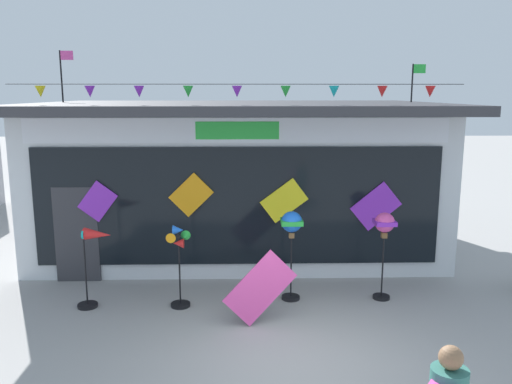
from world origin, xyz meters
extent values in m
plane|color=#9E9B99|center=(0.00, 0.00, 0.00)|extent=(80.00, 80.00, 0.00)
cube|color=silver|center=(-0.84, 6.29, 1.72)|extent=(9.26, 5.58, 3.44)
cube|color=#333338|center=(-0.84, 5.78, 3.54)|extent=(9.66, 6.59, 0.20)
cube|color=silver|center=(-0.84, 3.46, 3.14)|extent=(8.52, 0.08, 0.50)
cube|color=green|center=(-0.84, 3.43, 3.14)|extent=(1.67, 0.04, 0.35)
cube|color=black|center=(-0.84, 3.47, 1.58)|extent=(8.33, 0.06, 2.46)
cube|color=#333338|center=(-4.18, 3.46, 1.00)|extent=(0.90, 0.07, 2.00)
cube|color=purple|center=(-3.69, 3.41, 1.71)|extent=(0.84, 0.03, 0.87)
cube|color=orange|center=(-1.79, 3.41, 1.84)|extent=(0.93, 0.03, 0.92)
cube|color=yellow|center=(0.10, 3.41, 1.71)|extent=(1.00, 0.03, 0.94)
cube|color=purple|center=(2.00, 3.41, 1.58)|extent=(1.08, 0.03, 1.04)
cylinder|color=black|center=(-0.84, 3.29, 4.05)|extent=(8.89, 0.01, 0.01)
cone|color=yellow|center=(-4.63, 3.29, 3.91)|extent=(0.20, 0.20, 0.22)
cone|color=purple|center=(-3.68, 3.29, 3.91)|extent=(0.20, 0.20, 0.22)
cone|color=purple|center=(-2.74, 3.29, 3.91)|extent=(0.20, 0.20, 0.22)
cone|color=green|center=(-1.79, 3.29, 3.91)|extent=(0.20, 0.20, 0.22)
cone|color=purple|center=(-0.84, 3.29, 3.91)|extent=(0.20, 0.20, 0.22)
cone|color=green|center=(0.10, 3.29, 3.91)|extent=(0.20, 0.20, 0.22)
cone|color=#19B7BC|center=(1.05, 3.29, 3.91)|extent=(0.20, 0.20, 0.22)
cone|color=red|center=(2.00, 3.29, 3.91)|extent=(0.20, 0.20, 0.22)
cone|color=red|center=(2.94, 3.29, 3.91)|extent=(0.20, 0.20, 0.22)
cylinder|color=black|center=(-5.22, 6.29, 4.27)|extent=(0.04, 0.04, 1.26)
cube|color=#EA4CA3|center=(-5.06, 6.29, 4.78)|extent=(0.32, 0.02, 0.22)
cylinder|color=black|center=(3.54, 6.29, 4.12)|extent=(0.04, 0.04, 0.95)
cube|color=green|center=(3.70, 6.29, 4.47)|extent=(0.32, 0.02, 0.22)
cylinder|color=black|center=(-3.61, 2.08, 0.03)|extent=(0.37, 0.37, 0.06)
cylinder|color=black|center=(-3.61, 2.08, 0.69)|extent=(0.03, 0.03, 1.38)
cone|color=red|center=(-3.35, 2.08, 1.38)|extent=(0.56, 0.33, 0.22)
cylinder|color=#19B7BC|center=(-3.61, 2.08, 1.38)|extent=(0.03, 0.16, 0.16)
cylinder|color=black|center=(-1.90, 2.08, 0.03)|extent=(0.36, 0.36, 0.06)
cylinder|color=black|center=(-1.90, 2.08, 0.67)|extent=(0.03, 0.03, 1.34)
cylinder|color=black|center=(-1.90, 2.04, 1.34)|extent=(0.06, 0.04, 0.06)
cone|color=green|center=(-1.78, 2.04, 1.34)|extent=(0.18, 0.19, 0.18)
cone|color=blue|center=(-1.90, 2.04, 1.47)|extent=(0.19, 0.18, 0.18)
cone|color=orange|center=(-2.02, 2.04, 1.34)|extent=(0.18, 0.19, 0.18)
cone|color=red|center=(-1.90, 2.04, 1.22)|extent=(0.19, 0.18, 0.18)
cylinder|color=black|center=(0.17, 2.37, 0.03)|extent=(0.35, 0.35, 0.06)
cylinder|color=black|center=(0.17, 2.37, 0.66)|extent=(0.03, 0.03, 1.33)
sphere|color=blue|center=(0.17, 2.37, 1.52)|extent=(0.39, 0.39, 0.39)
cube|color=green|center=(0.17, 2.37, 1.52)|extent=(0.40, 0.40, 0.09)
cube|color=brown|center=(0.17, 2.37, 1.27)|extent=(0.10, 0.10, 0.10)
cylinder|color=black|center=(1.91, 2.35, 0.03)|extent=(0.32, 0.32, 0.06)
cylinder|color=black|center=(1.91, 2.35, 0.66)|extent=(0.03, 0.03, 1.32)
sphere|color=#EA4CA3|center=(1.91, 2.35, 1.50)|extent=(0.37, 0.37, 0.37)
cube|color=purple|center=(1.91, 2.35, 1.50)|extent=(0.38, 0.38, 0.08)
cube|color=brown|center=(1.91, 2.35, 1.26)|extent=(0.10, 0.10, 0.10)
sphere|color=#8C6647|center=(1.12, -2.80, 1.57)|extent=(0.22, 0.22, 0.22)
cube|color=#EA4CA3|center=(-0.45, 1.31, 0.64)|extent=(1.28, 0.26, 1.28)
camera|label=1|loc=(-0.72, -7.04, 3.90)|focal=36.64mm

